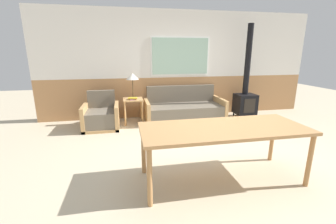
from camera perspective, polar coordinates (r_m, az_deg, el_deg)
The scene contains 9 objects.
ground_plane at distance 3.89m, azimuth 12.55°, elevation -10.95°, with size 16.00×16.00×0.00m, color beige.
wall_back at distance 6.00m, azimuth 3.10°, elevation 11.92°, with size 7.20×0.09×2.70m.
couch at distance 5.70m, azimuth 4.11°, elevation 0.38°, with size 1.96×0.87×0.83m.
armchair at distance 5.30m, azimuth -16.56°, elevation -1.26°, with size 0.78×0.76×0.81m.
side_table at distance 5.45m, azimuth -8.82°, elevation 2.06°, with size 0.46×0.46×0.60m.
table_lamp at distance 5.43m, azimuth -9.02°, elevation 8.80°, with size 0.30×0.30×0.60m.
book_stack at distance 5.34m, azimuth -8.94°, elevation 3.40°, with size 0.23×0.18×0.05m.
dining_table at distance 3.00m, azimuth 13.94°, elevation -4.90°, with size 2.14×0.86×0.74m.
wood_stove at distance 6.20m, azimuth 19.11°, elevation 4.37°, with size 0.51×0.46×2.36m.
Camera 1 is at (-1.48, -3.18, 1.67)m, focal length 24.00 mm.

